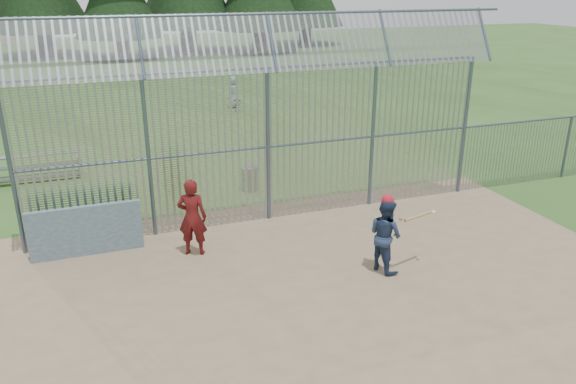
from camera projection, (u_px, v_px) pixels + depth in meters
name	position (u px, v px, depth m)	size (l,w,h in m)	color
ground	(320.00, 280.00, 11.98)	(120.00, 120.00, 0.00)	#2D511E
dirt_infield	(329.00, 291.00, 11.54)	(14.00, 10.00, 0.02)	#756047
dugout_wall	(86.00, 231.00, 12.85)	(2.50, 0.12, 1.20)	#38566B
batter	(385.00, 235.00, 12.11)	(0.80, 0.63, 1.65)	#22304F
onlooker	(192.00, 217.00, 12.80)	(0.67, 0.44, 1.83)	maroon
bg_kid_standing	(233.00, 92.00, 27.91)	(0.76, 0.50, 1.56)	gray
bg_kid_seated	(238.00, 103.00, 27.11)	(0.49, 0.20, 0.83)	gray
batting_gear	(394.00, 204.00, 11.88)	(1.25, 0.43, 0.58)	#AF1724
trash_can	(250.00, 178.00, 16.98)	(0.56, 0.56, 0.82)	gray
bleacher	(32.00, 167.00, 17.86)	(3.00, 0.95, 0.72)	gray
backstop_fence	(334.00, 128.00, 14.74)	(20.09, 0.81, 5.30)	#47566B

